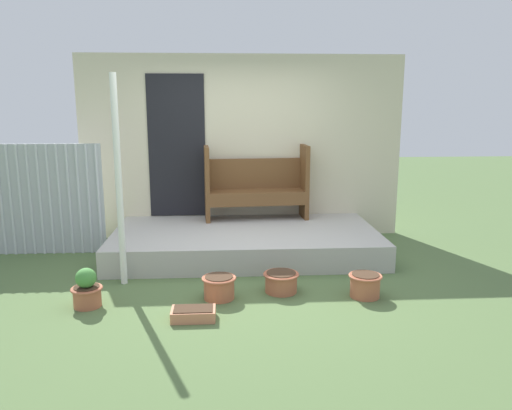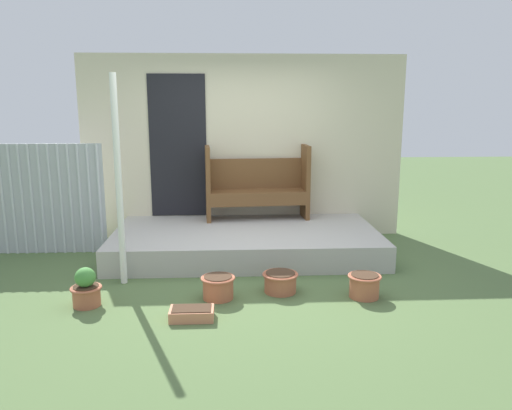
{
  "view_description": "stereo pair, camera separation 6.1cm",
  "coord_description": "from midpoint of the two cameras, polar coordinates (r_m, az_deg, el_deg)",
  "views": [
    {
      "loc": [
        -0.2,
        -5.37,
        1.96
      ],
      "look_at": [
        0.16,
        0.31,
        0.77
      ],
      "focal_mm": 35.0,
      "sensor_mm": 36.0,
      "label": 1
    },
    {
      "loc": [
        -0.14,
        -5.38,
        1.96
      ],
      "look_at": [
        0.16,
        0.31,
        0.77
      ],
      "focal_mm": 35.0,
      "sensor_mm": 36.0,
      "label": 2
    }
  ],
  "objects": [
    {
      "name": "porch_slab",
      "position": [
        6.51,
        -1.47,
        -4.23
      ],
      "size": [
        3.39,
        1.76,
        0.32
      ],
      "color": "#B2AFA8",
      "rests_on": "ground_plane"
    },
    {
      "name": "planter_box_rect",
      "position": [
        4.7,
        -7.55,
        -12.23
      ],
      "size": [
        0.4,
        0.23,
        0.11
      ],
      "color": "tan",
      "rests_on": "ground_plane"
    },
    {
      "name": "flower_pot_far_right",
      "position": [
        5.24,
        12.03,
        -8.85
      ],
      "size": [
        0.34,
        0.34,
        0.24
      ],
      "color": "#B26042",
      "rests_on": "ground_plane"
    },
    {
      "name": "bench",
      "position": [
        7.02,
        -0.24,
        2.47
      ],
      "size": [
        1.46,
        0.49,
        1.04
      ],
      "rotation": [
        0.0,
        0.0,
        0.07
      ],
      "color": "brown",
      "rests_on": "porch_slab"
    },
    {
      "name": "ground_plane",
      "position": [
        5.72,
        -1.71,
        -8.2
      ],
      "size": [
        24.0,
        24.0,
        0.0
      ],
      "primitive_type": "plane",
      "color": "#516B3D"
    },
    {
      "name": "flower_pot_middle",
      "position": [
        5.1,
        -4.59,
        -9.25
      ],
      "size": [
        0.35,
        0.35,
        0.23
      ],
      "color": "#B26042",
      "rests_on": "ground_plane"
    },
    {
      "name": "house_wall",
      "position": [
        7.2,
        -2.11,
        6.57
      ],
      "size": [
        4.59,
        0.08,
        2.6
      ],
      "color": "beige",
      "rests_on": "ground_plane"
    },
    {
      "name": "support_post",
      "position": [
        5.45,
        -15.73,
        2.52
      ],
      "size": [
        0.07,
        0.07,
        2.24
      ],
      "color": "white",
      "rests_on": "ground_plane"
    },
    {
      "name": "flower_pot_left",
      "position": [
        5.16,
        -19.11,
        -9.16
      ],
      "size": [
        0.3,
        0.3,
        0.39
      ],
      "color": "#B26042",
      "rests_on": "ground_plane"
    },
    {
      "name": "flower_pot_right",
      "position": [
        5.26,
        2.55,
        -8.69
      ],
      "size": [
        0.38,
        0.38,
        0.21
      ],
      "color": "#B26042",
      "rests_on": "ground_plane"
    }
  ]
}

